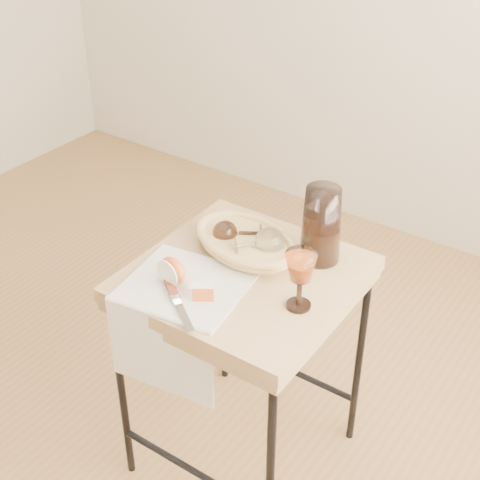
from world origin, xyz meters
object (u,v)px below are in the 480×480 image
Objects in this scene: wine_goblet at (300,280)px; table_knife at (177,301)px; goblet_lying_b at (255,244)px; pitcher at (321,224)px; tea_towel at (186,285)px; goblet_lying_a at (240,233)px; apple_half at (173,270)px; bread_basket at (245,244)px; side_table at (244,371)px.

table_knife is (-0.27, -0.18, -0.07)m from wine_goblet.
pitcher is at bearing -11.55° from goblet_lying_b.
goblet_lying_a is (0.01, 0.25, 0.05)m from tea_towel.
tea_towel is at bearing -160.74° from goblet_lying_b.
wine_goblet is 0.73× the size of table_knife.
wine_goblet is at bearing -77.12° from goblet_lying_b.
wine_goblet is at bearing 27.46° from apple_half.
goblet_lying_b reaches higher than bread_basket.
apple_half is (-0.33, -0.11, -0.04)m from wine_goblet.
apple_half reaches higher than side_table.
wine_goblet is at bearing -68.06° from pitcher.
apple_half is at bearing -172.19° from tea_towel.
goblet_lying_b is at bearing -9.44° from bread_basket.
bread_basket is at bearing 72.11° from tea_towel.
goblet_lying_a is 0.51× the size of table_knife.
tea_towel is 1.20× the size of pitcher.
pitcher reaches higher than wine_goblet.
side_table is 0.45m from goblet_lying_a.
goblet_lying_a is at bearing 106.70° from goblet_lying_b.
apple_half is (-0.26, -0.34, -0.07)m from pitcher.
goblet_lying_b is 1.64× the size of apple_half.
side_table is 6.36× the size of goblet_lying_a.
wine_goblet is at bearing -12.04° from side_table.
side_table is 2.82× the size of pitcher.
side_table is at bearing -130.56° from goblet_lying_b.
bread_basket is at bearing 121.30° from goblet_lying_a.
wine_goblet reaches higher than tea_towel.
wine_goblet reaches higher than side_table.
pitcher is at bearing 61.05° from apple_half.
wine_goblet is at bearing 10.09° from tea_towel.
apple_half is at bearing -129.12° from side_table.
bread_basket reaches higher than side_table.
bread_basket is 0.04m from goblet_lying_a.
apple_half is (-0.13, -0.16, 0.43)m from side_table.
side_table is 0.46m from table_knife.
apple_half is at bearing -161.35° from wine_goblet.
tea_towel is 0.42m from pitcher.
tea_towel is at bearing 25.41° from apple_half.
goblet_lying_a is 0.26m from apple_half.
pitcher is at bearing 168.78° from goblet_lying_a.
wine_goblet reaches higher than apple_half.
goblet_lying_b reaches higher than goblet_lying_a.
goblet_lying_b is at bearing -136.64° from pitcher.
side_table is at bearing 48.53° from tea_towel.
bread_basket is at bearing 123.02° from side_table.
goblet_lying_a is (-0.08, 0.10, 0.43)m from side_table.
pitcher is at bearing 99.13° from table_knife.
tea_towel is 0.24m from goblet_lying_b.
wine_goblet is (0.26, -0.13, 0.06)m from bread_basket.
goblet_lying_b is at bearing 99.11° from side_table.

